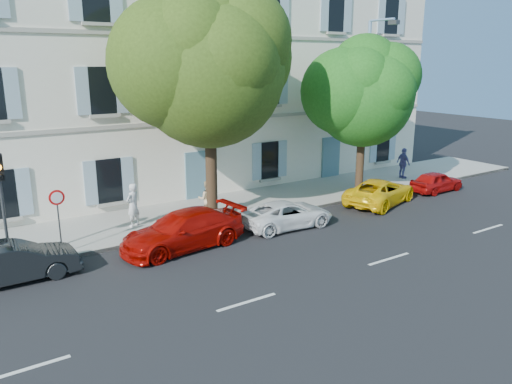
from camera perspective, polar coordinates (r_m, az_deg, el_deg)
ground at (r=21.21m, az=6.94°, el=-4.15°), size 90.00×90.00×0.00m
sidewalk at (r=24.58m, az=0.27°, el=-1.20°), size 36.00×4.50×0.15m
kerb at (r=22.88m, az=3.27°, el=-2.44°), size 36.00×0.16×0.16m
building at (r=28.61m, az=-6.26°, el=13.01°), size 28.00×7.00×12.00m
car_dark_sedan at (r=17.73m, az=-25.87°, el=-7.25°), size 3.91×1.37×1.29m
car_red_coupe at (r=18.88m, az=-8.34°, el=-4.35°), size 5.02×2.46×1.41m
car_white_coupe at (r=21.12m, az=3.58°, el=-2.55°), size 4.14×2.10×1.12m
car_yellow_supercar at (r=25.19m, az=13.99°, el=0.04°), size 4.89×3.32×1.24m
car_red_hatchback at (r=28.47m, az=19.92°, el=1.13°), size 3.30×1.39×1.12m
tree_left at (r=21.01m, az=-5.39°, el=13.51°), size 6.26×6.26×9.71m
tree_right at (r=25.88m, az=12.19°, el=10.57°), size 4.99×4.99×7.70m
traffic_light at (r=18.33m, az=-27.17°, el=0.69°), size 0.29×0.43×3.79m
road_sign at (r=18.79m, az=-21.72°, el=-1.72°), size 0.54×0.08×2.35m
street_lamp at (r=25.99m, az=12.74°, el=10.43°), size 0.28×1.83×8.61m
pedestrian_a at (r=21.23m, az=-13.89°, el=-1.46°), size 0.80×0.71×1.83m
pedestrian_b at (r=21.99m, az=-5.62°, el=-0.79°), size 0.99×0.90×1.64m
pedestrian_c at (r=30.41m, az=16.49°, el=3.18°), size 0.59×1.10×1.79m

